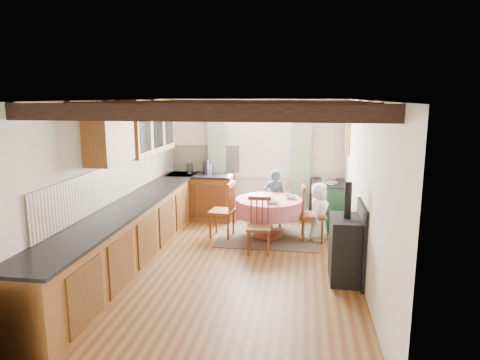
% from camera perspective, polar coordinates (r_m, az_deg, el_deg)
% --- Properties ---
extents(floor, '(3.60, 5.50, 0.00)m').
position_cam_1_polar(floor, '(6.35, -1.09, -11.63)').
color(floor, brown).
rests_on(floor, ground).
extents(ceiling, '(3.60, 5.50, 0.00)m').
position_cam_1_polar(ceiling, '(5.86, -1.18, 10.57)').
color(ceiling, white).
rests_on(ceiling, ground).
extents(wall_back, '(3.60, 0.00, 2.40)m').
position_cam_1_polar(wall_back, '(8.68, 1.91, 2.77)').
color(wall_back, silver).
rests_on(wall_back, ground).
extents(wall_front, '(3.60, 0.00, 2.40)m').
position_cam_1_polar(wall_front, '(3.42, -9.01, -10.53)').
color(wall_front, silver).
rests_on(wall_front, ground).
extents(wall_left, '(0.00, 5.50, 2.40)m').
position_cam_1_polar(wall_left, '(6.54, -16.89, -0.45)').
color(wall_left, silver).
rests_on(wall_left, ground).
extents(wall_right, '(0.00, 5.50, 2.40)m').
position_cam_1_polar(wall_right, '(5.97, 16.17, -1.48)').
color(wall_right, silver).
rests_on(wall_right, ground).
extents(beam_a, '(3.60, 0.16, 0.16)m').
position_cam_1_polar(beam_a, '(3.91, -6.18, 8.93)').
color(beam_a, '#331F17').
rests_on(beam_a, ceiling).
extents(beam_b, '(3.60, 0.16, 0.16)m').
position_cam_1_polar(beam_b, '(4.88, -3.18, 9.39)').
color(beam_b, '#331F17').
rests_on(beam_b, ceiling).
extents(beam_c, '(3.60, 0.16, 0.16)m').
position_cam_1_polar(beam_c, '(5.86, -1.18, 9.69)').
color(beam_c, '#331F17').
rests_on(beam_c, ceiling).
extents(beam_d, '(3.60, 0.16, 0.16)m').
position_cam_1_polar(beam_d, '(6.85, 0.25, 9.89)').
color(beam_d, '#331F17').
rests_on(beam_d, ceiling).
extents(beam_e, '(3.60, 0.16, 0.16)m').
position_cam_1_polar(beam_e, '(7.84, 1.32, 10.04)').
color(beam_e, '#331F17').
rests_on(beam_e, ceiling).
extents(splash_left, '(0.02, 4.50, 0.55)m').
position_cam_1_polar(splash_left, '(6.79, -15.67, 0.04)').
color(splash_left, beige).
rests_on(splash_left, wall_left).
extents(splash_back, '(1.40, 0.02, 0.55)m').
position_cam_1_polar(splash_back, '(8.83, -4.57, 2.89)').
color(splash_back, beige).
rests_on(splash_back, wall_back).
extents(base_cabinet_left, '(0.60, 5.30, 0.88)m').
position_cam_1_polar(base_cabinet_left, '(6.60, -14.15, -7.01)').
color(base_cabinet_left, brown).
rests_on(base_cabinet_left, floor).
extents(base_cabinet_back, '(1.30, 0.60, 0.88)m').
position_cam_1_polar(base_cabinet_back, '(8.71, -5.23, -2.32)').
color(base_cabinet_back, brown).
rests_on(base_cabinet_back, floor).
extents(worktop_left, '(0.64, 5.30, 0.04)m').
position_cam_1_polar(worktop_left, '(6.47, -14.18, -3.15)').
color(worktop_left, black).
rests_on(worktop_left, base_cabinet_left).
extents(worktop_back, '(1.30, 0.64, 0.04)m').
position_cam_1_polar(worktop_back, '(8.60, -5.32, 0.63)').
color(worktop_back, black).
rests_on(worktop_back, base_cabinet_back).
extents(wall_cabinet_glass, '(0.34, 1.80, 0.90)m').
position_cam_1_polar(wall_cabinet_glass, '(7.47, -12.09, 6.98)').
color(wall_cabinet_glass, brown).
rests_on(wall_cabinet_glass, wall_left).
extents(wall_cabinet_solid, '(0.34, 0.90, 0.70)m').
position_cam_1_polar(wall_cabinet_solid, '(6.10, -17.01, 5.40)').
color(wall_cabinet_solid, brown).
rests_on(wall_cabinet_solid, wall_left).
extents(window_frame, '(1.34, 0.03, 1.54)m').
position_cam_1_polar(window_frame, '(8.60, 2.58, 5.38)').
color(window_frame, white).
rests_on(window_frame, wall_back).
extents(window_pane, '(1.20, 0.01, 1.40)m').
position_cam_1_polar(window_pane, '(8.61, 2.59, 5.38)').
color(window_pane, white).
rests_on(window_pane, wall_back).
extents(curtain_left, '(0.35, 0.10, 2.10)m').
position_cam_1_polar(curtain_left, '(8.71, -3.08, 2.13)').
color(curtain_left, gray).
rests_on(curtain_left, wall_back).
extents(curtain_right, '(0.35, 0.10, 2.10)m').
position_cam_1_polar(curtain_right, '(8.54, 8.18, 1.85)').
color(curtain_right, gray).
rests_on(curtain_right, wall_back).
extents(curtain_rod, '(2.00, 0.03, 0.03)m').
position_cam_1_polar(curtain_rod, '(8.48, 2.56, 9.36)').
color(curtain_rod, black).
rests_on(curtain_rod, wall_back).
extents(wall_picture, '(0.04, 0.50, 0.60)m').
position_cam_1_polar(wall_picture, '(8.15, 14.08, 5.45)').
color(wall_picture, gold).
rests_on(wall_picture, wall_right).
extents(wall_plate, '(0.30, 0.02, 0.30)m').
position_cam_1_polar(wall_plate, '(8.53, 8.97, 5.88)').
color(wall_plate, silver).
rests_on(wall_plate, wall_back).
extents(rug, '(1.74, 1.35, 0.01)m').
position_cam_1_polar(rug, '(7.66, 3.79, -7.56)').
color(rug, brown).
rests_on(rug, floor).
extents(dining_table, '(1.16, 1.16, 0.70)m').
position_cam_1_polar(dining_table, '(7.56, 3.82, -5.10)').
color(dining_table, '#CE6D7D').
rests_on(dining_table, floor).
extents(chair_near, '(0.40, 0.42, 0.89)m').
position_cam_1_polar(chair_near, '(6.79, 2.53, -6.11)').
color(chair_near, brown).
rests_on(chair_near, floor).
extents(chair_left, '(0.49, 0.47, 0.99)m').
position_cam_1_polar(chair_left, '(7.56, -2.43, -3.93)').
color(chair_left, brown).
rests_on(chair_left, floor).
extents(chair_right, '(0.45, 0.44, 0.96)m').
position_cam_1_polar(chair_right, '(7.47, 9.65, -4.38)').
color(chair_right, brown).
rests_on(chair_right, floor).
extents(aga_range, '(0.62, 0.96, 0.89)m').
position_cam_1_polar(aga_range, '(8.31, 11.63, -3.15)').
color(aga_range, '#1F452E').
rests_on(aga_range, floor).
extents(cast_iron_stove, '(0.41, 0.68, 1.35)m').
position_cam_1_polar(cast_iron_stove, '(5.92, 13.97, -6.70)').
color(cast_iron_stove, black).
rests_on(cast_iron_stove, floor).
extents(child_far, '(0.41, 0.28, 1.11)m').
position_cam_1_polar(child_far, '(8.11, 4.64, -2.50)').
color(child_far, '#2C404C').
rests_on(child_far, floor).
extents(child_right, '(0.46, 0.57, 1.02)m').
position_cam_1_polar(child_right, '(7.48, 10.45, -4.18)').
color(child_right, white).
rests_on(child_right, floor).
extents(bowl_a, '(0.32, 0.32, 0.06)m').
position_cam_1_polar(bowl_a, '(7.17, 4.31, -2.88)').
color(bowl_a, silver).
rests_on(bowl_a, dining_table).
extents(bowl_b, '(0.24, 0.24, 0.06)m').
position_cam_1_polar(bowl_b, '(7.54, 6.80, -2.23)').
color(bowl_b, silver).
rests_on(bowl_b, dining_table).
extents(cup, '(0.15, 0.15, 0.10)m').
position_cam_1_polar(cup, '(7.51, 6.41, -2.13)').
color(cup, silver).
rests_on(cup, dining_table).
extents(canister_tall, '(0.13, 0.13, 0.22)m').
position_cam_1_polar(canister_tall, '(8.66, -6.73, 1.54)').
color(canister_tall, '#262628').
rests_on(canister_tall, worktop_back).
extents(canister_wide, '(0.19, 0.19, 0.21)m').
position_cam_1_polar(canister_wide, '(8.61, -4.34, 1.52)').
color(canister_wide, '#262628').
rests_on(canister_wide, worktop_back).
extents(canister_slim, '(0.11, 0.11, 0.29)m').
position_cam_1_polar(canister_slim, '(8.52, -4.50, 1.68)').
color(canister_slim, '#262628').
rests_on(canister_slim, worktop_back).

